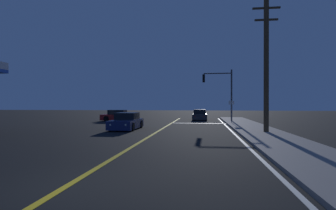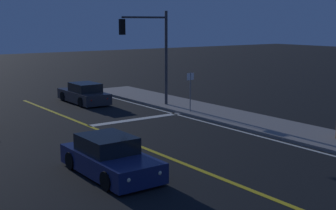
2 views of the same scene
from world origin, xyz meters
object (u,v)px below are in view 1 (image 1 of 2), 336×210
object	(u,v)px
street_sign_corner	(231,108)
car_lead_oncoming_red	(119,116)
car_far_approaching_charcoal	(200,115)
traffic_signal_near_right	(221,88)
utility_pole_right	(266,64)
car_mid_block_navy	(127,122)

from	to	relation	value
street_sign_corner	car_lead_oncoming_red	bearing A→B (deg)	165.97
car_far_approaching_charcoal	street_sign_corner	distance (m)	7.86
traffic_signal_near_right	utility_pole_right	world-z (taller)	utility_pole_right
car_lead_oncoming_red	utility_pole_right	distance (m)	19.25
car_lead_oncoming_red	utility_pole_right	xyz separation A→B (m)	(14.37, -12.11, 4.17)
utility_pole_right	street_sign_corner	distance (m)	9.51
car_far_approaching_charcoal	car_mid_block_navy	bearing A→B (deg)	-111.85
car_mid_block_navy	street_sign_corner	size ratio (longest dim) A/B	1.80
street_sign_corner	traffic_signal_near_right	bearing A→B (deg)	106.77
car_lead_oncoming_red	utility_pole_right	bearing A→B (deg)	49.92
car_mid_block_navy	car_lead_oncoming_red	xyz separation A→B (m)	(-3.95, 10.09, -0.00)
utility_pole_right	street_sign_corner	xyz separation A→B (m)	(-1.40, 8.87, -3.12)
traffic_signal_near_right	utility_pole_right	bearing A→B (deg)	100.88
traffic_signal_near_right	street_sign_corner	distance (m)	3.70
car_mid_block_navy	traffic_signal_near_right	size ratio (longest dim) A/B	0.74
car_mid_block_navy	street_sign_corner	distance (m)	11.38
car_far_approaching_charcoal	street_sign_corner	size ratio (longest dim) A/B	1.90
traffic_signal_near_right	street_sign_corner	xyz separation A→B (m)	(0.84, -2.80, -2.27)
utility_pole_right	street_sign_corner	world-z (taller)	utility_pole_right
traffic_signal_near_right	street_sign_corner	size ratio (longest dim) A/B	2.44
car_far_approaching_charcoal	traffic_signal_near_right	size ratio (longest dim) A/B	0.78
car_mid_block_navy	utility_pole_right	xyz separation A→B (m)	(10.42, -2.02, 4.17)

